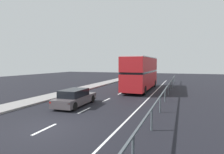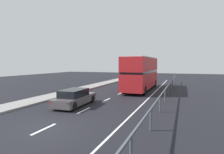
# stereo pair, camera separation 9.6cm
# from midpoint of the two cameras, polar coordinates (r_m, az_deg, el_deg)

# --- Properties ---
(ground_plane) EXTENTS (74.72, 120.00, 0.10)m
(ground_plane) POSITION_cam_midpoint_polar(r_m,az_deg,el_deg) (11.10, -18.47, -14.26)
(ground_plane) COLOR black
(lane_paint_markings) EXTENTS (3.69, 46.00, 0.01)m
(lane_paint_markings) POSITION_cam_midpoint_polar(r_m,az_deg,el_deg) (17.74, 5.60, -6.99)
(lane_paint_markings) COLOR silver
(lane_paint_markings) RESTS_ON ground
(bridge_side_railing) EXTENTS (0.10, 42.00, 1.17)m
(bridge_side_railing) POSITION_cam_midpoint_polar(r_m,az_deg,el_deg) (17.40, 15.47, -4.18)
(bridge_side_railing) COLOR #464F55
(bridge_side_railing) RESTS_ON ground
(double_decker_bus_red) EXTENTS (2.62, 10.75, 4.21)m
(double_decker_bus_red) POSITION_cam_midpoint_polar(r_m,az_deg,el_deg) (24.65, 8.62, 1.36)
(double_decker_bus_red) COLOR #B11A1F
(double_decker_bus_red) RESTS_ON ground
(hatchback_car_near) EXTENTS (1.90, 4.63, 1.35)m
(hatchback_car_near) POSITION_cam_midpoint_polar(r_m,az_deg,el_deg) (15.72, -11.19, -6.10)
(hatchback_car_near) COLOR #4E464A
(hatchback_car_near) RESTS_ON ground
(sedan_car_ahead) EXTENTS (1.76, 4.16, 1.34)m
(sedan_car_ahead) POSITION_cam_midpoint_polar(r_m,az_deg,el_deg) (31.64, 5.25, -0.95)
(sedan_car_ahead) COLOR #464E58
(sedan_car_ahead) RESTS_ON ground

